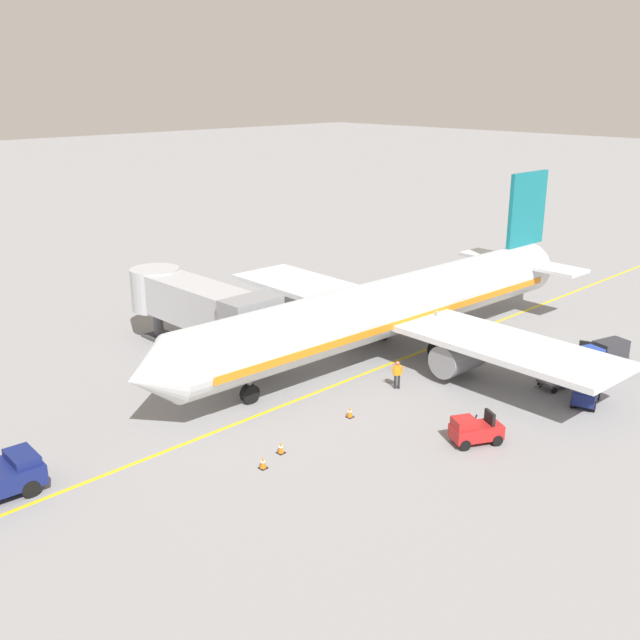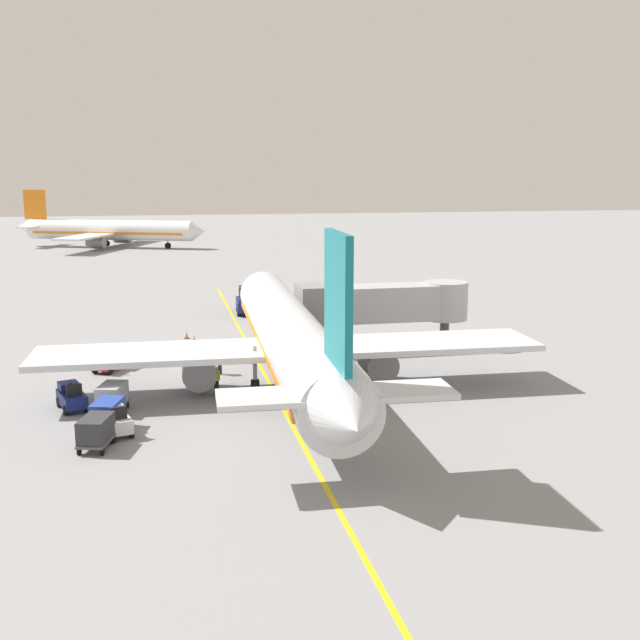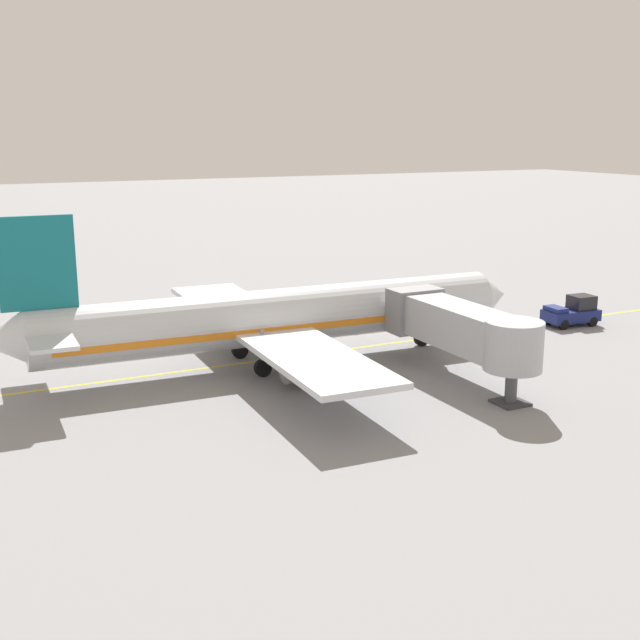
{
  "view_description": "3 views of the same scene",
  "coord_description": "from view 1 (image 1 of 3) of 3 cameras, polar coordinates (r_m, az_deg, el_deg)",
  "views": [
    {
      "loc": [
        -28.09,
        33.44,
        17.07
      ],
      "look_at": [
        2.51,
        3.66,
        3.17
      ],
      "focal_mm": 41.44,
      "sensor_mm": 36.0,
      "label": 1
    },
    {
      "loc": [
        -6.49,
        -45.61,
        12.92
      ],
      "look_at": [
        3.36,
        0.27,
        3.82
      ],
      "focal_mm": 42.47,
      "sensor_mm": 36.0,
      "label": 2
    },
    {
      "loc": [
        49.17,
        -21.76,
        15.47
      ],
      "look_at": [
        4.03,
        0.51,
        3.47
      ],
      "focal_mm": 45.05,
      "sensor_mm": 36.0,
      "label": 3
    }
  ],
  "objects": [
    {
      "name": "safety_cone_nose_left",
      "position": [
        35.96,
        -3.04,
        -9.82
      ],
      "size": [
        0.36,
        0.36,
        0.59
      ],
      "color": "black",
      "rests_on": "ground"
    },
    {
      "name": "ground_crew_loader",
      "position": [
        42.97,
        5.99,
        -4.11
      ],
      "size": [
        0.56,
        0.59,
        1.69
      ],
      "color": "#232328",
      "rests_on": "ground"
    },
    {
      "name": "baggage_cart_third_in_train",
      "position": [
        49.74,
        21.51,
        -2.2
      ],
      "size": [
        1.84,
        2.98,
        1.58
      ],
      "color": "#4C4C51",
      "rests_on": "ground"
    },
    {
      "name": "baggage_tug_lead",
      "position": [
        48.34,
        19.63,
        -2.85
      ],
      "size": [
        1.89,
        2.74,
        1.62
      ],
      "color": "silver",
      "rests_on": "ground"
    },
    {
      "name": "safety_cone_wing_tip",
      "position": [
        34.72,
        -4.43,
        -10.93
      ],
      "size": [
        0.36,
        0.36,
        0.59
      ],
      "color": "black",
      "rests_on": "ground"
    },
    {
      "name": "baggage_tug_spare",
      "position": [
        43.36,
        19.86,
        -5.27
      ],
      "size": [
        1.95,
        2.75,
        1.62
      ],
      "color": "navy",
      "rests_on": "ground"
    },
    {
      "name": "baggage_cart_front",
      "position": [
        45.06,
        17.94,
        -3.86
      ],
      "size": [
        1.84,
        2.98,
        1.58
      ],
      "color": "#4C4C51",
      "rests_on": "ground"
    },
    {
      "name": "parked_airliner",
      "position": [
        47.57,
        5.58,
        0.97
      ],
      "size": [
        30.17,
        37.3,
        10.63
      ],
      "color": "silver",
      "rests_on": "ground"
    },
    {
      "name": "safety_cone_nose_right",
      "position": [
        39.5,
        2.32,
        -7.13
      ],
      "size": [
        0.36,
        0.36,
        0.59
      ],
      "color": "black",
      "rests_on": "ground"
    },
    {
      "name": "ground_crew_wing_walker",
      "position": [
        46.05,
        10.19,
        -2.76
      ],
      "size": [
        0.58,
        0.57,
        1.69
      ],
      "color": "#232328",
      "rests_on": "ground"
    },
    {
      "name": "gate_lead_in_line",
      "position": [
        46.89,
        5.36,
        -3.4
      ],
      "size": [
        0.24,
        80.0,
        0.01
      ],
      "primitive_type": "cube",
      "color": "gold",
      "rests_on": "ground"
    },
    {
      "name": "jet_bridge",
      "position": [
        47.8,
        -9.41,
        1.23
      ],
      "size": [
        12.99,
        3.5,
        4.98
      ],
      "color": "#A8AAAF",
      "rests_on": "ground"
    },
    {
      "name": "ground_plane",
      "position": [
        46.89,
        5.36,
        -3.41
      ],
      "size": [
        400.0,
        400.0,
        0.0
      ],
      "primitive_type": "plane",
      "color": "gray"
    },
    {
      "name": "baggage_cart_second_in_train",
      "position": [
        47.64,
        19.77,
        -2.87
      ],
      "size": [
        1.84,
        2.98,
        1.58
      ],
      "color": "#4C4C51",
      "rests_on": "ground"
    },
    {
      "name": "baggage_tug_trailing",
      "position": [
        37.4,
        11.86,
        -8.33
      ],
      "size": [
        2.22,
        2.77,
        1.62
      ],
      "color": "#B21E1E",
      "rests_on": "ground"
    }
  ]
}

